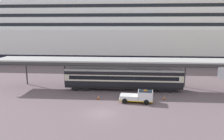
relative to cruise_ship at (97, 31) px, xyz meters
name	(u,v)px	position (x,y,z in m)	size (l,w,h in m)	color
ground_plane	(102,113)	(7.94, -51.74, -10.12)	(400.00, 400.00, 0.00)	#69585E
cruise_ship	(97,31)	(0.00, 0.00, 0.00)	(141.12, 31.85, 29.79)	black
platform_canopy	(123,61)	(10.60, -40.01, -4.60)	(47.93, 5.55, 5.77)	#B7B7B7
train_carriage	(123,78)	(10.60, -40.43, -7.81)	(21.56, 2.81, 4.11)	black
service_truck	(139,96)	(13.27, -46.96, -9.13)	(5.37, 2.63, 2.02)	white
traffic_cone_near	(164,98)	(17.45, -45.45, -9.76)	(0.36, 0.36, 0.72)	black
traffic_cone_mid	(98,97)	(6.65, -46.15, -9.76)	(0.36, 0.36, 0.73)	black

